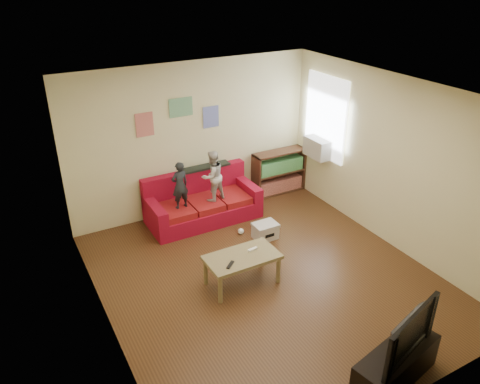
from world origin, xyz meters
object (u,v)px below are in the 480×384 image
file_box (265,231)px  television (403,331)px  child_b (213,176)px  sofa (202,204)px  child_a (180,185)px  bookshelf (279,174)px  tv_stand (395,366)px  coffee_table (242,260)px

file_box → television: 3.25m
child_b → television: bearing=79.0°
sofa → child_a: 0.72m
file_box → sofa: bearing=119.1°
child_a → television: 4.22m
child_a → television: child_a is taller
child_a → sofa: bearing=-165.9°
bookshelf → television: bearing=-107.7°
sofa → tv_stand: 4.33m
bookshelf → tv_stand: size_ratio=0.95×
file_box → television: bearing=-95.5°
child_a → tv_stand: 4.27m
child_b → coffee_table: 1.94m
bookshelf → child_b: bearing=-166.2°
child_a → child_b: bearing=173.8°
coffee_table → tv_stand: 2.41m
sofa → child_a: (-0.45, -0.17, 0.53)m
file_box → tv_stand: tv_stand is taller
child_b → sofa: bearing=-61.7°
coffee_table → file_box: 1.30m
sofa → television: television is taller
bookshelf → sofa: bearing=-172.5°
sofa → bookshelf: 1.79m
television → child_a: bearing=84.3°
bookshelf → tv_stand: 4.78m
sofa → child_b: size_ratio=2.17×
coffee_table → file_box: size_ratio=2.60×
coffee_table → television: bearing=-75.1°
child_b → television: size_ratio=0.90×
coffee_table → tv_stand: (0.62, -2.32, -0.19)m
file_box → bookshelf: bearing=49.9°
coffee_table → tv_stand: bearing=-75.1°
television → sofa: bearing=78.0°
child_b → coffee_table: size_ratio=0.87×
child_a → tv_stand: child_a is taller
child_a → tv_stand: size_ratio=0.73×
sofa → child_a: bearing=-159.8°
child_a → file_box: (1.08, -0.96, -0.68)m
child_b → file_box: size_ratio=2.27×
tv_stand → sofa: bearing=82.5°
child_a → child_b: child_b is taller
bookshelf → file_box: size_ratio=2.72×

